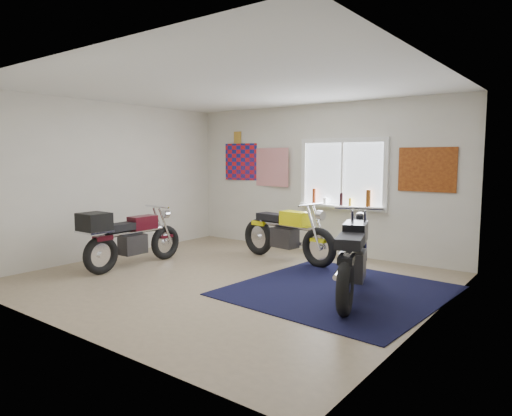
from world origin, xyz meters
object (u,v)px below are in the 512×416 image
Objects in this scene: navy_rug at (338,291)px; black_chrome_bike at (353,260)px; maroon_tourer at (127,237)px; yellow_triumph at (287,235)px.

navy_rug is 1.27× the size of black_chrome_bike.
navy_rug is at bearing -75.06° from maroon_tourer.
black_chrome_bike reaches higher than maroon_tourer.
black_chrome_bike reaches higher than navy_rug.
navy_rug is at bearing 45.61° from black_chrome_bike.
maroon_tourer is at bearing -123.28° from yellow_triumph.
black_chrome_bike reaches higher than yellow_triumph.
black_chrome_bike is (0.25, -0.12, 0.47)m from navy_rug.
yellow_triumph is (-1.53, 1.08, 0.44)m from navy_rug.
maroon_tourer is (-3.49, -0.75, 0.02)m from black_chrome_bike.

